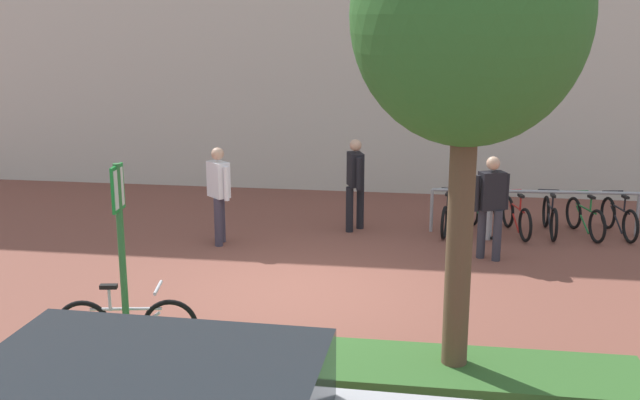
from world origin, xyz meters
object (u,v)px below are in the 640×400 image
(tree_sidewalk, at_px, (470,18))
(person_shirt_blue, at_px, (219,189))
(bike_at_sign, at_px, (127,325))
(person_suited_dark, at_px, (355,179))
(person_suited_navy, at_px, (491,201))
(bollard_steel, at_px, (488,215))
(bike_rack_cluster, at_px, (533,216))
(parking_sign_post, at_px, (121,233))

(tree_sidewalk, xyz_separation_m, person_shirt_blue, (-3.95, 4.45, -2.89))
(bike_at_sign, bearing_deg, person_shirt_blue, 91.81)
(person_shirt_blue, bearing_deg, person_suited_dark, 28.64)
(person_suited_navy, bearing_deg, bollard_steel, 87.22)
(person_shirt_blue, relative_size, person_suited_navy, 1.00)
(bollard_steel, bearing_deg, bike_at_sign, -129.88)
(bollard_steel, bearing_deg, person_suited_navy, -92.78)
(tree_sidewalk, relative_size, person_suited_navy, 3.04)
(bike_rack_cluster, xyz_separation_m, person_suited_navy, (-0.90, -1.64, 0.64))
(tree_sidewalk, distance_m, person_suited_dark, 6.59)
(bike_at_sign, bearing_deg, bollard_steel, 50.12)
(bike_rack_cluster, height_order, person_suited_navy, person_suited_navy)
(parking_sign_post, bearing_deg, person_suited_dark, 70.21)
(parking_sign_post, xyz_separation_m, person_suited_navy, (4.43, 4.35, -0.53))
(bike_rack_cluster, xyz_separation_m, person_suited_dark, (-3.26, -0.24, 0.64))
(person_suited_navy, distance_m, person_suited_dark, 2.74)
(tree_sidewalk, bearing_deg, person_shirt_blue, 131.59)
(bike_at_sign, bearing_deg, person_suited_dark, 69.53)
(parking_sign_post, distance_m, person_suited_navy, 6.23)
(parking_sign_post, xyz_separation_m, bike_at_sign, (-0.04, 0.10, -1.17))
(tree_sidewalk, xyz_separation_m, person_suited_dark, (-1.70, 5.68, -2.89))
(person_suited_dark, bearing_deg, bollard_steel, -5.58)
(parking_sign_post, bearing_deg, bollard_steel, 50.90)
(person_shirt_blue, bearing_deg, bike_rack_cluster, 14.90)
(bollard_steel, bearing_deg, bike_rack_cluster, 29.28)
(parking_sign_post, height_order, bike_at_sign, parking_sign_post)
(bike_rack_cluster, bearing_deg, parking_sign_post, -131.65)
(bike_at_sign, relative_size, person_suited_navy, 0.97)
(bike_at_sign, xyz_separation_m, person_suited_navy, (4.47, 4.25, 0.63))
(bike_rack_cluster, height_order, bollard_steel, bollard_steel)
(person_suited_navy, bearing_deg, parking_sign_post, -135.51)
(bike_at_sign, relative_size, person_shirt_blue, 0.97)
(parking_sign_post, relative_size, person_shirt_blue, 1.34)
(bike_rack_cluster, distance_m, person_suited_navy, 1.98)
(tree_sidewalk, bearing_deg, bollard_steel, 82.52)
(bike_at_sign, bearing_deg, person_suited_navy, 43.55)
(person_suited_navy, relative_size, person_suited_dark, 1.00)
(parking_sign_post, height_order, person_suited_navy, parking_sign_post)
(tree_sidewalk, xyz_separation_m, parking_sign_post, (-3.77, -0.08, -2.35))
(person_suited_navy, xyz_separation_m, person_suited_dark, (-2.36, 1.40, 0.00))
(bollard_steel, xyz_separation_m, person_suited_dark, (-2.42, 0.24, 0.53))
(parking_sign_post, bearing_deg, bike_at_sign, 110.82)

